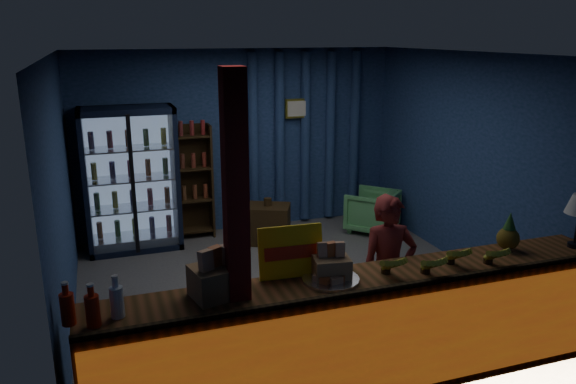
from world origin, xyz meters
name	(u,v)px	position (x,y,z in m)	size (l,w,h in m)	color
ground	(289,287)	(0.00, 0.00, 0.00)	(4.60, 4.60, 0.00)	#515154
room_walls	(289,153)	(0.00, 0.00, 1.57)	(4.60, 4.60, 4.60)	navy
counter	(366,331)	(0.00, -1.91, 0.48)	(4.40, 0.57, 0.99)	brown
support_post	(237,252)	(-1.05, -1.90, 1.30)	(0.16, 0.16, 2.60)	maroon
beverage_cooler	(131,180)	(-1.55, 1.92, 0.93)	(1.20, 0.62, 1.90)	black
bottle_shelf	(194,182)	(-0.70, 2.06, 0.79)	(0.50, 0.28, 1.60)	#362511
curtain_folds	(306,138)	(1.00, 2.14, 1.30)	(1.74, 0.14, 2.50)	navy
framed_picture	(297,108)	(0.85, 2.10, 1.75)	(0.36, 0.04, 0.28)	gold
shopkeeper	(388,273)	(0.45, -1.42, 0.72)	(0.53, 0.35, 1.44)	maroon
green_chair	(372,211)	(1.77, 1.40, 0.31)	(0.66, 0.67, 0.61)	#58B165
side_table	(268,224)	(0.20, 1.46, 0.27)	(0.71, 0.63, 0.64)	#362511
yellow_sign	(291,252)	(-0.57, -1.68, 1.16)	(0.52, 0.13, 0.41)	yellow
soda_bottles	(92,306)	(-2.05, -1.95, 1.07)	(0.41, 0.17, 0.30)	red
snack_box_left	(217,279)	(-1.19, -1.83, 1.08)	(0.41, 0.37, 0.38)	#A1804E
snack_box_centre	(331,266)	(-0.29, -1.83, 1.05)	(0.31, 0.27, 0.29)	#A1804E
pastry_tray	(331,278)	(-0.30, -1.86, 0.97)	(0.45, 0.45, 0.07)	silver
banana_bunches	(442,259)	(0.63, -1.97, 1.04)	(1.17, 0.32, 0.19)	gold
pineapple	(508,235)	(1.43, -1.79, 1.09)	(0.20, 0.20, 0.34)	olive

